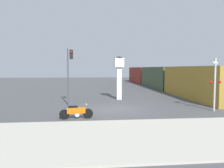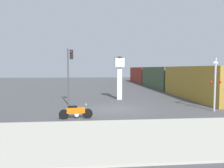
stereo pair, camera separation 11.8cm
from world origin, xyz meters
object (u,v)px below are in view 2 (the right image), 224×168
(motorcycle, at_px, (76,112))
(railroad_crossing_signal, at_px, (215,82))
(clock_tower, at_px, (119,71))
(traffic_light, at_px, (70,67))
(freight_train, at_px, (159,77))

(motorcycle, xyz_separation_m, railroad_crossing_signal, (10.13, 1.53, 1.71))
(clock_tower, bearing_deg, motorcycle, -114.90)
(traffic_light, xyz_separation_m, railroad_crossing_signal, (10.97, -3.75, -1.16))
(freight_train, xyz_separation_m, railroad_crossing_signal, (-2.13, -19.72, 0.46))
(clock_tower, relative_size, traffic_light, 0.91)
(motorcycle, distance_m, railroad_crossing_signal, 10.38)
(traffic_light, relative_size, railroad_crossing_signal, 1.23)
(motorcycle, xyz_separation_m, traffic_light, (-0.84, 5.28, 2.87))
(motorcycle, relative_size, freight_train, 0.06)
(traffic_light, bearing_deg, railroad_crossing_signal, -18.89)
(clock_tower, height_order, railroad_crossing_signal, clock_tower)
(clock_tower, distance_m, railroad_crossing_signal, 9.28)
(traffic_light, distance_m, railroad_crossing_signal, 11.65)
(clock_tower, bearing_deg, railroad_crossing_signal, -47.36)
(clock_tower, distance_m, traffic_light, 5.62)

